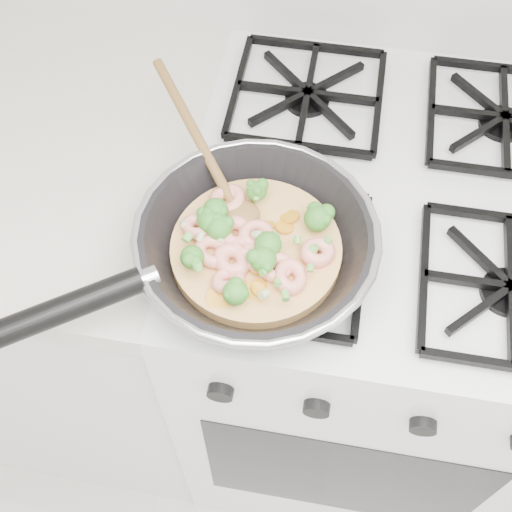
# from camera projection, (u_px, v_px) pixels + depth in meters

# --- Properties ---
(stove) EXTENTS (0.60, 0.60, 0.92)m
(stove) POSITION_uv_depth(u_px,v_px,m) (358.00, 327.00, 1.33)
(stove) COLOR white
(stove) RESTS_ON ground
(skillet) EXTENTS (0.45, 0.46, 0.10)m
(skillet) POSITION_uv_depth(u_px,v_px,m) (250.00, 244.00, 0.83)
(skillet) COLOR black
(skillet) RESTS_ON stove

